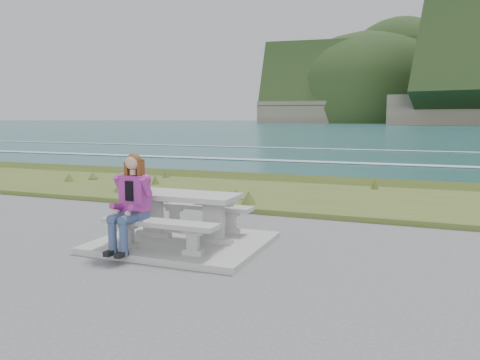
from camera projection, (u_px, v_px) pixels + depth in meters
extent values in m
cube|color=#959591|center=(183.00, 243.00, 7.45)|extent=(2.60, 2.10, 0.10)
cube|color=#959591|center=(154.00, 234.00, 7.63)|extent=(0.62, 0.12, 0.08)
cube|color=#959591|center=(153.00, 216.00, 7.59)|extent=(0.34, 0.09, 0.51)
cube|color=#959591|center=(153.00, 198.00, 7.56)|extent=(0.62, 0.12, 0.08)
cube|color=#959591|center=(214.00, 240.00, 7.24)|extent=(0.62, 0.12, 0.08)
cube|color=#959591|center=(214.00, 222.00, 7.20)|extent=(0.34, 0.09, 0.51)
cube|color=#959591|center=(213.00, 203.00, 7.17)|extent=(0.62, 0.12, 0.08)
cube|color=#959591|center=(182.00, 196.00, 7.35)|extent=(1.80, 0.75, 0.08)
cube|color=#959591|center=(129.00, 245.00, 6.99)|extent=(0.30, 0.12, 0.08)
cube|color=#959591|center=(128.00, 235.00, 6.97)|extent=(0.17, 0.09, 0.22)
cube|color=#959591|center=(128.00, 225.00, 6.95)|extent=(0.30, 0.12, 0.08)
cube|color=#959591|center=(193.00, 252.00, 6.60)|extent=(0.30, 0.12, 0.08)
cube|color=#959591|center=(193.00, 242.00, 6.58)|extent=(0.17, 0.09, 0.22)
cube|color=#959591|center=(193.00, 231.00, 6.56)|extent=(0.30, 0.12, 0.08)
cube|color=#959591|center=(159.00, 223.00, 6.74)|extent=(1.80, 0.35, 0.07)
cube|color=#959591|center=(175.00, 225.00, 8.28)|extent=(0.30, 0.12, 0.08)
cube|color=#959591|center=(175.00, 217.00, 8.26)|extent=(0.17, 0.09, 0.22)
cube|color=#959591|center=(174.00, 208.00, 8.24)|extent=(0.30, 0.12, 0.08)
cube|color=#959591|center=(231.00, 230.00, 7.89)|extent=(0.30, 0.12, 0.08)
cube|color=#959591|center=(231.00, 222.00, 7.87)|extent=(0.17, 0.09, 0.22)
cube|color=#959591|center=(231.00, 213.00, 7.85)|extent=(0.30, 0.12, 0.08)
cube|color=#959591|center=(202.00, 206.00, 8.03)|extent=(1.80, 0.35, 0.07)
cube|color=#3D521E|center=(275.00, 197.00, 12.07)|extent=(160.00, 4.50, 0.22)
cube|color=brown|center=(302.00, 183.00, 14.75)|extent=(160.00, 0.80, 2.20)
plane|color=#1D4D52|center=(420.00, 123.00, 404.60)|extent=(1600.00, 1600.00, 0.00)
cube|color=silver|center=(335.00, 204.00, 20.61)|extent=(220.00, 3.00, 0.06)
cube|color=silver|center=(359.00, 182.00, 27.99)|extent=(220.00, 2.00, 0.06)
cube|color=silver|center=(377.00, 164.00, 39.07)|extent=(220.00, 1.40, 0.06)
cube|color=silver|center=(391.00, 150.00, 55.68)|extent=(220.00, 1.00, 0.06)
cube|color=brown|center=(374.00, 113.00, 427.13)|extent=(201.55, 149.04, 18.00)
ellipsoid|color=black|center=(374.00, 110.00, 426.74)|extent=(211.86, 162.91, 139.69)
cube|color=navy|center=(126.00, 233.00, 6.72)|extent=(0.40, 0.71, 0.57)
cube|color=#942984|center=(135.00, 193.00, 6.86)|extent=(0.42, 0.25, 0.52)
sphere|color=tan|center=(133.00, 162.00, 6.78)|extent=(0.22, 0.22, 0.22)
sphere|color=#523012|center=(134.00, 162.00, 6.80)|extent=(0.24, 0.24, 0.24)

